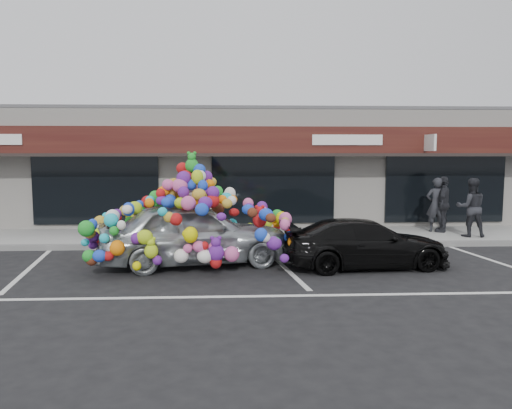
{
  "coord_description": "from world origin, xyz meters",
  "views": [
    {
      "loc": [
        1.57,
        -11.54,
        2.73
      ],
      "look_at": [
        2.21,
        1.4,
        1.37
      ],
      "focal_mm": 35.0,
      "sensor_mm": 36.0,
      "label": 1
    }
  ],
  "objects_px": {
    "pedestrian_b": "(471,207)",
    "toy_car": "(194,226)",
    "pedestrian_c": "(443,204)",
    "black_sedan": "(365,243)",
    "pedestrian_a": "(436,205)"
  },
  "relations": [
    {
      "from": "black_sedan",
      "to": "pedestrian_a",
      "type": "distance_m",
      "value": 5.51
    },
    {
      "from": "pedestrian_c",
      "to": "pedestrian_b",
      "type": "bearing_deg",
      "value": 56.11
    },
    {
      "from": "toy_car",
      "to": "pedestrian_c",
      "type": "height_order",
      "value": "toy_car"
    },
    {
      "from": "black_sedan",
      "to": "pedestrian_c",
      "type": "bearing_deg",
      "value": -46.34
    },
    {
      "from": "pedestrian_b",
      "to": "toy_car",
      "type": "bearing_deg",
      "value": 28.3
    },
    {
      "from": "toy_car",
      "to": "pedestrian_a",
      "type": "xyz_separation_m",
      "value": [
        7.55,
        3.8,
        0.07
      ]
    },
    {
      "from": "toy_car",
      "to": "black_sedan",
      "type": "xyz_separation_m",
      "value": [
        4.08,
        -0.46,
        -0.38
      ]
    },
    {
      "from": "pedestrian_b",
      "to": "black_sedan",
      "type": "bearing_deg",
      "value": 47.65
    },
    {
      "from": "pedestrian_b",
      "to": "pedestrian_c",
      "type": "relative_size",
      "value": 1.0
    },
    {
      "from": "black_sedan",
      "to": "pedestrian_c",
      "type": "distance_m",
      "value": 5.6
    },
    {
      "from": "pedestrian_c",
      "to": "pedestrian_a",
      "type": "bearing_deg",
      "value": -78.56
    },
    {
      "from": "toy_car",
      "to": "pedestrian_b",
      "type": "xyz_separation_m",
      "value": [
        8.22,
        2.8,
        0.09
      ]
    },
    {
      "from": "black_sedan",
      "to": "pedestrian_a",
      "type": "bearing_deg",
      "value": -44.22
    },
    {
      "from": "pedestrian_a",
      "to": "pedestrian_c",
      "type": "height_order",
      "value": "pedestrian_c"
    },
    {
      "from": "pedestrian_a",
      "to": "pedestrian_b",
      "type": "xyz_separation_m",
      "value": [
        0.68,
        -1.0,
        0.02
      ]
    }
  ]
}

